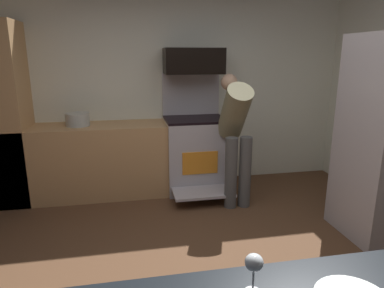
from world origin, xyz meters
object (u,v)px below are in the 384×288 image
person_cook (235,129)px  stock_pot (78,119)px  oven_range (195,151)px  microwave (194,61)px  wine_glass_far (254,265)px

person_cook → stock_pot: 1.89m
oven_range → microwave: (0.00, 0.09, 1.15)m
stock_pot → person_cook: bearing=-16.4°
oven_range → person_cook: size_ratio=0.99×
microwave → wine_glass_far: (-0.44, -3.32, -0.64)m
microwave → person_cook: (0.37, -0.61, -0.76)m
wine_glass_far → stock_pot: 3.39m
wine_glass_far → oven_range: bearing=82.3°
microwave → person_cook: 1.05m
wine_glass_far → stock_pot: (-1.00, 3.24, -0.04)m
oven_range → microwave: bearing=90.0°
oven_range → wine_glass_far: bearing=-97.7°
person_cook → wine_glass_far: bearing=-106.7°
person_cook → stock_pot: person_cook is taller
oven_range → wine_glass_far: (-0.44, -3.22, 0.51)m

